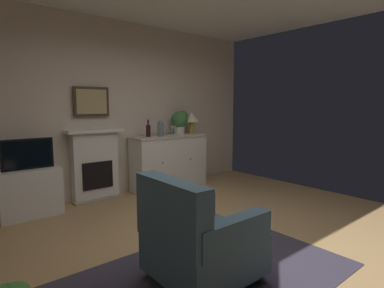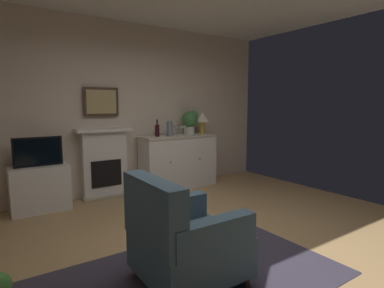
% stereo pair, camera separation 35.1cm
% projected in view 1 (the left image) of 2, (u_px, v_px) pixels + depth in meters
% --- Properties ---
extents(ground_plane, '(5.51, 5.13, 0.10)m').
position_uv_depth(ground_plane, '(228.00, 246.00, 3.36)').
color(ground_plane, tan).
rests_on(ground_plane, ground).
extents(wall_rear, '(5.51, 0.06, 2.81)m').
position_uv_depth(wall_rear, '(118.00, 109.00, 5.11)').
color(wall_rear, beige).
rests_on(wall_rear, ground_plane).
extents(area_rug, '(2.55, 1.54, 0.02)m').
position_uv_depth(area_rug, '(205.00, 278.00, 2.63)').
color(area_rug, '#383342').
rests_on(area_rug, ground_plane).
extents(fireplace_unit, '(0.87, 0.30, 1.10)m').
position_uv_depth(fireplace_unit, '(95.00, 164.00, 4.82)').
color(fireplace_unit, white).
rests_on(fireplace_unit, ground_plane).
extents(framed_picture, '(0.55, 0.04, 0.45)m').
position_uv_depth(framed_picture, '(92.00, 102.00, 4.74)').
color(framed_picture, '#473323').
extents(sideboard_cabinet, '(1.40, 0.49, 0.93)m').
position_uv_depth(sideboard_cabinet, '(169.00, 161.00, 5.51)').
color(sideboard_cabinet, white).
rests_on(sideboard_cabinet, ground_plane).
extents(table_lamp, '(0.26, 0.26, 0.40)m').
position_uv_depth(table_lamp, '(192.00, 119.00, 5.75)').
color(table_lamp, '#B79338').
rests_on(table_lamp, sideboard_cabinet).
extents(wine_bottle, '(0.08, 0.08, 0.29)m').
position_uv_depth(wine_bottle, '(148.00, 131.00, 5.20)').
color(wine_bottle, '#331419').
rests_on(wine_bottle, sideboard_cabinet).
extents(wine_glass_left, '(0.07, 0.07, 0.16)m').
position_uv_depth(wine_glass_left, '(166.00, 129.00, 5.39)').
color(wine_glass_left, silver).
rests_on(wine_glass_left, sideboard_cabinet).
extents(wine_glass_center, '(0.07, 0.07, 0.16)m').
position_uv_depth(wine_glass_center, '(172.00, 129.00, 5.44)').
color(wine_glass_center, silver).
rests_on(wine_glass_center, sideboard_cabinet).
extents(wine_glass_right, '(0.07, 0.07, 0.16)m').
position_uv_depth(wine_glass_right, '(175.00, 128.00, 5.57)').
color(wine_glass_right, silver).
rests_on(wine_glass_right, sideboard_cabinet).
extents(vase_decorative, '(0.11, 0.11, 0.28)m').
position_uv_depth(vase_decorative, '(161.00, 128.00, 5.27)').
color(vase_decorative, slate).
rests_on(vase_decorative, sideboard_cabinet).
extents(tv_cabinet, '(0.75, 0.42, 0.63)m').
position_uv_depth(tv_cabinet, '(30.00, 192.00, 4.11)').
color(tv_cabinet, white).
rests_on(tv_cabinet, ground_plane).
extents(tv_set, '(0.62, 0.07, 0.40)m').
position_uv_depth(tv_set, '(28.00, 154.00, 4.03)').
color(tv_set, black).
rests_on(tv_set, tv_cabinet).
extents(potted_plant_small, '(0.30, 0.30, 0.43)m').
position_uv_depth(potted_plant_small, '(180.00, 120.00, 5.64)').
color(potted_plant_small, beige).
rests_on(potted_plant_small, sideboard_cabinet).
extents(armchair, '(0.82, 0.79, 0.92)m').
position_uv_depth(armchair, '(198.00, 240.00, 2.51)').
color(armchair, '#3F596B').
rests_on(armchair, ground_plane).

